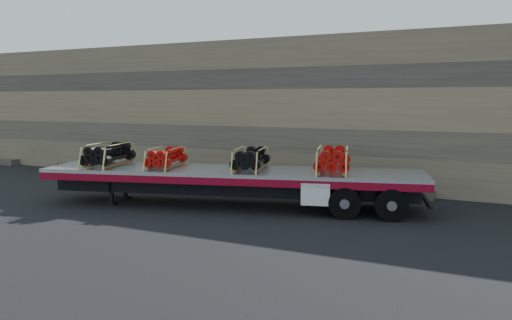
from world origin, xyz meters
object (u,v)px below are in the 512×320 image
(trailer, at_px, (231,188))
(bundle_rear, at_px, (333,160))
(bundle_front, at_px, (109,155))
(bundle_midrear, at_px, (251,159))
(bundle_midfront, at_px, (166,158))

(trailer, xyz_separation_m, bundle_rear, (3.75, 0.98, 1.16))
(trailer, distance_m, bundle_front, 5.20)
(trailer, height_order, bundle_rear, bundle_rear)
(bundle_front, distance_m, bundle_midrear, 5.86)
(bundle_front, relative_size, bundle_midrear, 1.09)
(bundle_midfront, height_order, bundle_midrear, bundle_midrear)
(bundle_midfront, height_order, bundle_rear, bundle_rear)
(bundle_midfront, xyz_separation_m, bundle_rear, (6.28, 1.64, 0.07))
(bundle_midrear, relative_size, bundle_rear, 0.91)
(bundle_front, xyz_separation_m, bundle_midrear, (5.67, 1.48, -0.04))
(trailer, relative_size, bundle_rear, 5.90)
(trailer, xyz_separation_m, bundle_front, (-4.91, -1.28, 1.16))
(bundle_front, distance_m, bundle_rear, 8.94)
(trailer, bearing_deg, bundle_front, -180.00)
(bundle_front, bearing_deg, bundle_midfront, 0.00)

